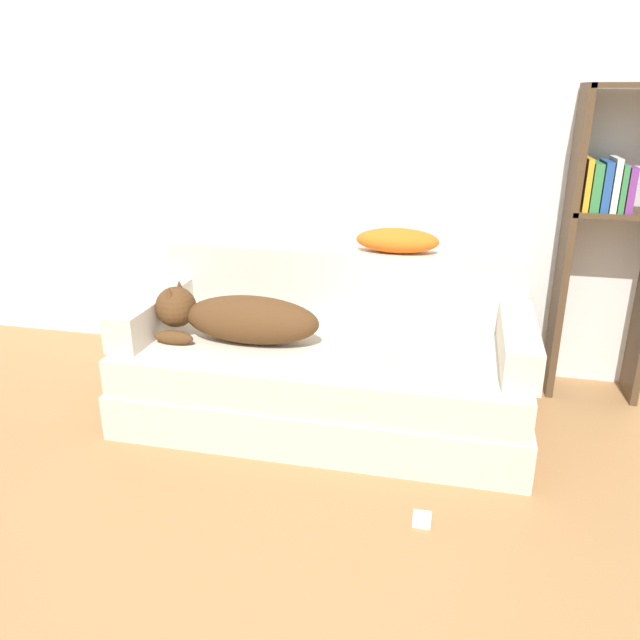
{
  "coord_description": "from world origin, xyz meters",
  "views": [
    {
      "loc": [
        0.63,
        -0.91,
        1.53
      ],
      "look_at": [
        0.03,
        1.67,
        0.54
      ],
      "focal_mm": 35.0,
      "sensor_mm": 36.0,
      "label": 1
    }
  ],
  "objects_px": {
    "throw_pillow": "(397,241)",
    "power_adapter": "(422,519)",
    "dog": "(236,317)",
    "couch": "(324,381)",
    "laptop": "(371,351)",
    "bookshelf": "(611,225)"
  },
  "relations": [
    {
      "from": "throw_pillow",
      "to": "power_adapter",
      "type": "relative_size",
      "value": 6.13
    },
    {
      "from": "dog",
      "to": "power_adapter",
      "type": "distance_m",
      "value": 1.25
    },
    {
      "from": "couch",
      "to": "laptop",
      "type": "bearing_deg",
      "value": -15.71
    },
    {
      "from": "laptop",
      "to": "throw_pillow",
      "type": "relative_size",
      "value": 0.82
    },
    {
      "from": "couch",
      "to": "bookshelf",
      "type": "relative_size",
      "value": 1.22
    },
    {
      "from": "dog",
      "to": "throw_pillow",
      "type": "distance_m",
      "value": 0.89
    },
    {
      "from": "couch",
      "to": "bookshelf",
      "type": "xyz_separation_m",
      "value": [
        1.3,
        0.59,
        0.71
      ]
    },
    {
      "from": "power_adapter",
      "to": "couch",
      "type": "bearing_deg",
      "value": 126.9
    },
    {
      "from": "couch",
      "to": "dog",
      "type": "distance_m",
      "value": 0.53
    },
    {
      "from": "couch",
      "to": "power_adapter",
      "type": "height_order",
      "value": "couch"
    },
    {
      "from": "bookshelf",
      "to": "power_adapter",
      "type": "distance_m",
      "value": 1.75
    },
    {
      "from": "dog",
      "to": "power_adapter",
      "type": "bearing_deg",
      "value": -33.97
    },
    {
      "from": "laptop",
      "to": "couch",
      "type": "bearing_deg",
      "value": -178.01
    },
    {
      "from": "dog",
      "to": "power_adapter",
      "type": "xyz_separation_m",
      "value": [
        0.95,
        -0.64,
        -0.5
      ]
    },
    {
      "from": "couch",
      "to": "throw_pillow",
      "type": "relative_size",
      "value": 4.58
    },
    {
      "from": "throw_pillow",
      "to": "power_adapter",
      "type": "distance_m",
      "value": 1.38
    },
    {
      "from": "bookshelf",
      "to": "power_adapter",
      "type": "height_order",
      "value": "bookshelf"
    },
    {
      "from": "couch",
      "to": "throw_pillow",
      "type": "xyz_separation_m",
      "value": [
        0.28,
        0.39,
        0.62
      ]
    },
    {
      "from": "dog",
      "to": "bookshelf",
      "type": "xyz_separation_m",
      "value": [
        1.72,
        0.66,
        0.38
      ]
    },
    {
      "from": "laptop",
      "to": "power_adapter",
      "type": "distance_m",
      "value": 0.81
    },
    {
      "from": "bookshelf",
      "to": "laptop",
      "type": "bearing_deg",
      "value": -148.53
    },
    {
      "from": "couch",
      "to": "laptop",
      "type": "relative_size",
      "value": 5.6
    }
  ]
}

